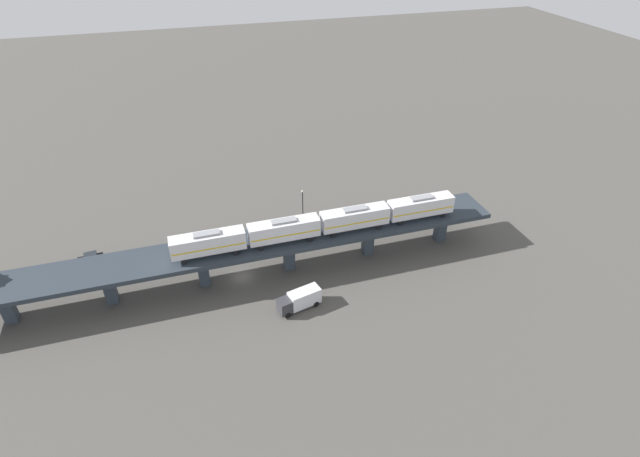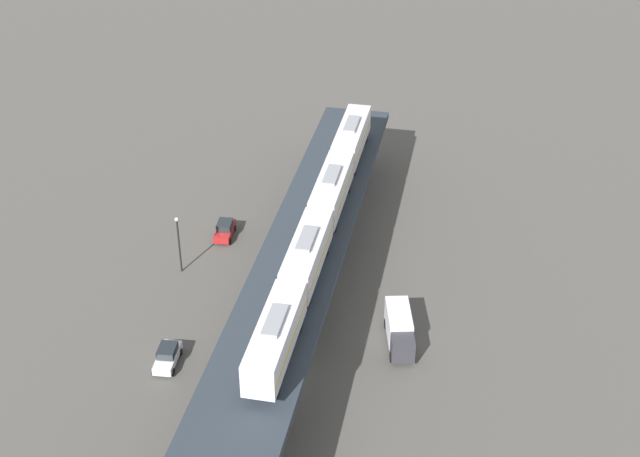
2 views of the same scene
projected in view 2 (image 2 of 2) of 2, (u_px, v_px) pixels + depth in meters
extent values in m
plane|color=#4C4944|center=(276.00, 379.00, 83.60)|extent=(400.00, 400.00, 0.00)
cube|color=#283039|center=(275.00, 325.00, 80.15)|extent=(10.01, 92.13, 0.80)
cube|color=#333D47|center=(347.00, 161.00, 113.86)|extent=(1.83, 1.83, 6.04)
cube|color=#333D47|center=(325.00, 222.00, 101.44)|extent=(1.83, 1.83, 6.04)
cube|color=#333D47|center=(296.00, 300.00, 89.02)|extent=(1.83, 1.83, 6.04)
cube|color=#333D47|center=(258.00, 403.00, 76.60)|extent=(1.83, 1.83, 6.04)
cube|color=silver|center=(351.00, 137.00, 105.43)|extent=(3.01, 12.05, 3.10)
cube|color=gold|center=(351.00, 140.00, 105.59)|extent=(3.05, 11.81, 0.24)
cube|color=gray|center=(352.00, 124.00, 104.51)|extent=(1.47, 4.22, 0.36)
cylinder|color=black|center=(366.00, 139.00, 109.85)|extent=(0.23, 0.84, 0.84)
cylinder|color=black|center=(347.00, 137.00, 110.24)|extent=(0.23, 0.84, 0.84)
cylinder|color=black|center=(355.00, 171.00, 102.89)|extent=(0.23, 0.84, 0.84)
cylinder|color=black|center=(335.00, 169.00, 103.29)|extent=(0.23, 0.84, 0.84)
cube|color=silver|center=(332.00, 189.00, 95.00)|extent=(3.01, 12.05, 3.10)
cube|color=gold|center=(332.00, 192.00, 95.16)|extent=(3.05, 11.81, 0.24)
cube|color=gray|center=(332.00, 175.00, 94.08)|extent=(1.47, 4.22, 0.36)
cylinder|color=black|center=(349.00, 188.00, 99.42)|extent=(0.23, 0.84, 0.84)
cylinder|color=black|center=(328.00, 186.00, 99.81)|extent=(0.23, 0.84, 0.84)
cylinder|color=black|center=(335.00, 228.00, 92.46)|extent=(0.23, 0.84, 0.84)
cylinder|color=black|center=(313.00, 225.00, 92.86)|extent=(0.23, 0.84, 0.84)
cube|color=silver|center=(307.00, 254.00, 84.57)|extent=(3.01, 12.05, 3.10)
cube|color=gold|center=(307.00, 257.00, 84.73)|extent=(3.05, 11.81, 0.24)
cube|color=gray|center=(307.00, 239.00, 83.64)|extent=(1.47, 4.22, 0.36)
cylinder|color=black|center=(328.00, 250.00, 88.99)|extent=(0.23, 0.84, 0.84)
cylinder|color=black|center=(304.00, 247.00, 89.38)|extent=(0.23, 0.84, 0.84)
cylinder|color=black|center=(310.00, 299.00, 82.03)|extent=(0.23, 0.84, 0.84)
cylinder|color=black|center=(285.00, 296.00, 82.43)|extent=(0.23, 0.84, 0.84)
cube|color=silver|center=(275.00, 337.00, 74.14)|extent=(3.01, 12.05, 3.10)
cube|color=gold|center=(275.00, 340.00, 74.30)|extent=(3.05, 11.81, 0.24)
cube|color=gray|center=(275.00, 321.00, 73.21)|extent=(1.47, 4.22, 0.36)
cylinder|color=black|center=(300.00, 328.00, 78.55)|extent=(0.23, 0.84, 0.84)
cylinder|color=black|center=(274.00, 324.00, 78.95)|extent=(0.23, 0.84, 0.84)
cylinder|color=black|center=(278.00, 392.00, 71.60)|extent=(0.23, 0.84, 0.84)
cylinder|color=black|center=(249.00, 388.00, 72.00)|extent=(0.23, 0.84, 0.84)
cube|color=silver|center=(168.00, 358.00, 85.05)|extent=(2.21, 4.55, 0.80)
cube|color=#1E2328|center=(167.00, 351.00, 84.76)|extent=(1.84, 2.35, 0.76)
cylinder|color=black|center=(180.00, 352.00, 86.37)|extent=(0.30, 0.68, 0.66)
cylinder|color=black|center=(163.00, 351.00, 86.55)|extent=(0.30, 0.68, 0.66)
cylinder|color=black|center=(173.00, 372.00, 83.98)|extent=(0.30, 0.68, 0.66)
cylinder|color=black|center=(155.00, 370.00, 84.15)|extent=(0.30, 0.68, 0.66)
cube|color=#AD1E1E|center=(225.00, 231.00, 104.05)|extent=(2.22, 4.55, 0.80)
cube|color=#1E2328|center=(225.00, 225.00, 103.76)|extent=(1.85, 2.35, 0.76)
cylinder|color=black|center=(235.00, 228.00, 105.38)|extent=(0.30, 0.68, 0.66)
cylinder|color=black|center=(220.00, 227.00, 105.55)|extent=(0.30, 0.68, 0.66)
cylinder|color=black|center=(230.00, 241.00, 102.98)|extent=(0.30, 0.68, 0.66)
cylinder|color=black|center=(215.00, 240.00, 103.16)|extent=(0.30, 0.68, 0.66)
cube|color=#333338|center=(403.00, 348.00, 84.88)|extent=(2.63, 2.48, 2.30)
cube|color=silver|center=(399.00, 323.00, 87.81)|extent=(3.51, 5.61, 2.70)
cylinder|color=black|center=(392.00, 357.00, 85.47)|extent=(0.59, 1.06, 1.00)
cylinder|color=black|center=(412.00, 357.00, 85.53)|extent=(0.59, 1.06, 1.00)
cylinder|color=black|center=(386.00, 324.00, 89.83)|extent=(0.59, 1.06, 1.00)
cylinder|color=black|center=(407.00, 323.00, 89.88)|extent=(0.59, 1.06, 1.00)
cylinder|color=black|center=(179.00, 247.00, 96.76)|extent=(0.20, 0.20, 6.50)
sphere|color=beige|center=(177.00, 219.00, 94.90)|extent=(0.44, 0.44, 0.44)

